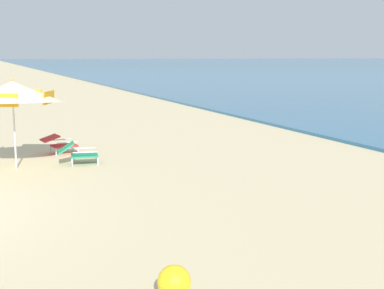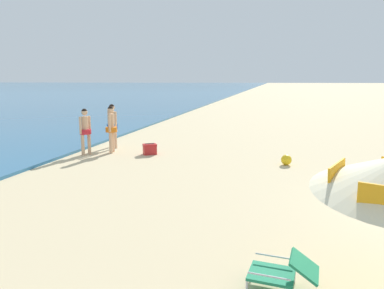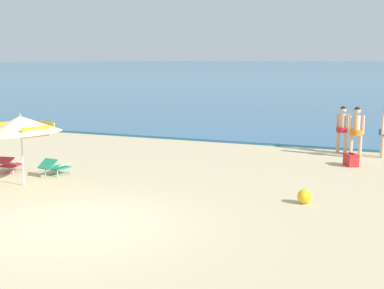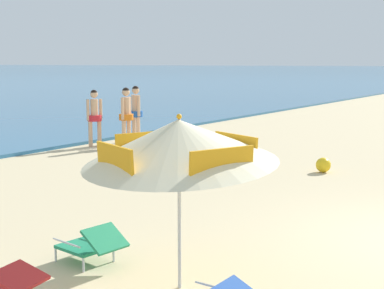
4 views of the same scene
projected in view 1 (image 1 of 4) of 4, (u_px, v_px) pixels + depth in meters
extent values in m
cylinder|color=silver|center=(14.00, 125.00, 12.05)|extent=(0.04, 0.04, 1.94)
cone|color=beige|center=(12.00, 92.00, 11.93)|extent=(2.25, 2.21, 0.67)
cube|color=orange|center=(49.00, 97.00, 11.93)|extent=(0.73, 0.34, 0.27)
cube|color=orange|center=(25.00, 95.00, 12.73)|extent=(0.34, 0.73, 0.27)
sphere|color=orange|center=(12.00, 79.00, 11.89)|extent=(0.06, 0.06, 0.06)
cube|color=red|center=(64.00, 146.00, 14.07)|extent=(0.61, 0.67, 0.04)
cube|color=red|center=(50.00, 138.00, 13.85)|extent=(0.55, 0.48, 0.15)
cylinder|color=silver|center=(72.00, 148.00, 14.43)|extent=(0.03, 0.03, 0.18)
cylinder|color=silver|center=(78.00, 150.00, 14.02)|extent=(0.03, 0.03, 0.18)
cylinder|color=silver|center=(51.00, 149.00, 14.15)|extent=(0.03, 0.03, 0.18)
cylinder|color=silver|center=(56.00, 152.00, 13.73)|extent=(0.03, 0.03, 0.18)
cylinder|color=silver|center=(61.00, 140.00, 14.29)|extent=(0.11, 0.54, 0.02)
cylinder|color=silver|center=(67.00, 142.00, 13.81)|extent=(0.11, 0.54, 0.02)
cube|color=#1E7F56|center=(85.00, 155.00, 12.69)|extent=(0.59, 0.66, 0.04)
cube|color=#1E7F56|center=(66.00, 148.00, 12.56)|extent=(0.54, 0.43, 0.26)
cylinder|color=silver|center=(96.00, 158.00, 13.01)|extent=(0.03, 0.03, 0.18)
cylinder|color=silver|center=(98.00, 161.00, 12.54)|extent=(0.03, 0.03, 0.18)
cylinder|color=silver|center=(72.00, 159.00, 12.87)|extent=(0.03, 0.03, 0.18)
cylinder|color=silver|center=(72.00, 163.00, 12.40)|extent=(0.03, 0.03, 0.18)
cylinder|color=silver|center=(84.00, 148.00, 12.94)|extent=(0.09, 0.54, 0.02)
cylinder|color=silver|center=(85.00, 152.00, 12.40)|extent=(0.09, 0.54, 0.02)
sphere|color=yellow|center=(174.00, 282.00, 5.65)|extent=(0.35, 0.35, 0.35)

